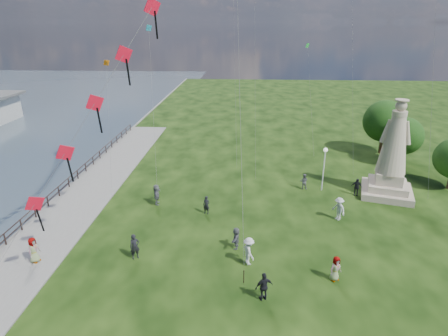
# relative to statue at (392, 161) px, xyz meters

# --- Properties ---
(waterfront) EXTENTS (200.00, 200.00, 1.51)m
(waterfront) POSITION_rel_statue_xyz_m (-28.64, -7.29, -3.37)
(waterfront) COLOR #303B48
(waterfront) RESTS_ON ground
(statue) EXTENTS (5.32, 5.32, 8.75)m
(statue) POSITION_rel_statue_xyz_m (0.00, 0.00, 0.00)
(statue) COLOR #BEA78F
(statue) RESTS_ON ground
(lamppost) EXTENTS (0.39, 0.39, 4.18)m
(lamppost) POSITION_rel_statue_xyz_m (-5.73, 0.63, -0.29)
(lamppost) COLOR silver
(lamppost) RESTS_ON ground
(tree_row) EXTENTS (7.45, 14.48, 6.42)m
(tree_row) POSITION_rel_statue_xyz_m (4.18, 8.52, 0.26)
(tree_row) COLOR #382314
(tree_row) RESTS_ON ground
(person_0) EXTENTS (0.77, 0.69, 1.78)m
(person_0) POSITION_rel_statue_xyz_m (-20.16, -11.16, -2.42)
(person_0) COLOR black
(person_0) RESTS_ON ground
(person_2) EXTENTS (1.10, 1.39, 1.91)m
(person_2) POSITION_rel_statue_xyz_m (-12.61, -11.33, -2.35)
(person_2) COLOR silver
(person_2) RESTS_ON ground
(person_3) EXTENTS (1.17, 0.89, 1.78)m
(person_3) POSITION_rel_statue_xyz_m (-11.76, -14.68, -2.42)
(person_3) COLOR black
(person_3) RESTS_ON ground
(person_4) EXTENTS (0.93, 0.82, 1.63)m
(person_4) POSITION_rel_statue_xyz_m (-7.36, -12.67, -2.49)
(person_4) COLOR #595960
(person_4) RESTS_ON ground
(person_5) EXTENTS (0.98, 1.78, 1.81)m
(person_5) POSITION_rel_statue_xyz_m (-20.55, -3.13, -2.40)
(person_5) COLOR #595960
(person_5) RESTS_ON ground
(person_6) EXTENTS (0.65, 0.52, 1.55)m
(person_6) POSITION_rel_statue_xyz_m (-16.07, -4.63, -2.53)
(person_6) COLOR black
(person_6) RESTS_ON ground
(person_7) EXTENTS (0.78, 0.54, 1.50)m
(person_7) POSITION_rel_statue_xyz_m (-7.41, 0.85, -2.56)
(person_7) COLOR #595960
(person_7) RESTS_ON ground
(person_8) EXTENTS (1.20, 1.38, 1.91)m
(person_8) POSITION_rel_statue_xyz_m (-5.47, -4.98, -2.35)
(person_8) COLOR silver
(person_8) RESTS_ON ground
(person_9) EXTENTS (1.06, 0.73, 1.64)m
(person_9) POSITION_rel_statue_xyz_m (-2.84, -0.32, -2.49)
(person_9) COLOR black
(person_9) RESTS_ON ground
(person_10) EXTENTS (0.70, 0.96, 1.76)m
(person_10) POSITION_rel_statue_xyz_m (-26.56, -12.09, -2.42)
(person_10) COLOR #595960
(person_10) RESTS_ON ground
(person_11) EXTENTS (0.77, 1.52, 1.59)m
(person_11) POSITION_rel_statue_xyz_m (-13.49, -9.54, -2.51)
(person_11) COLOR #595960
(person_11) RESTS_ON ground
(red_kite_train) EXTENTS (10.47, 9.35, 18.51)m
(red_kite_train) POSITION_rel_statue_xyz_m (-20.63, -11.67, 8.17)
(red_kite_train) COLOR black
(red_kite_train) RESTS_ON ground
(small_kites) EXTENTS (29.58, 17.50, 31.10)m
(small_kites) POSITION_rel_statue_xyz_m (-11.19, 6.56, 12.12)
(small_kites) COLOR teal
(small_kites) RESTS_ON ground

